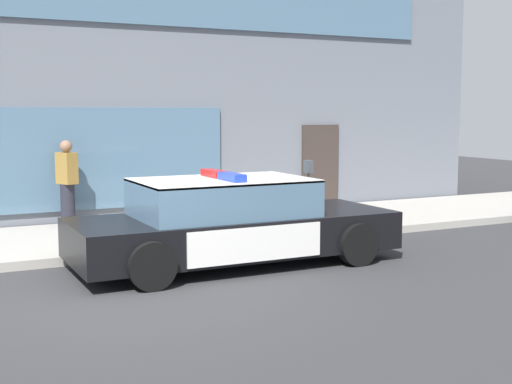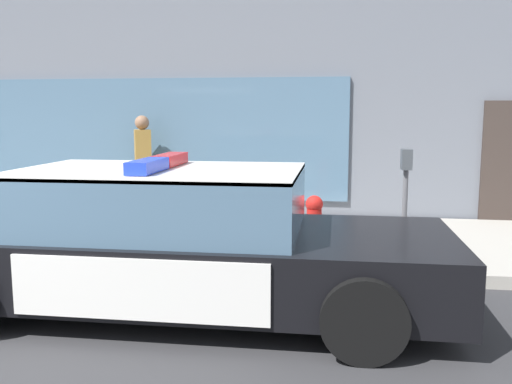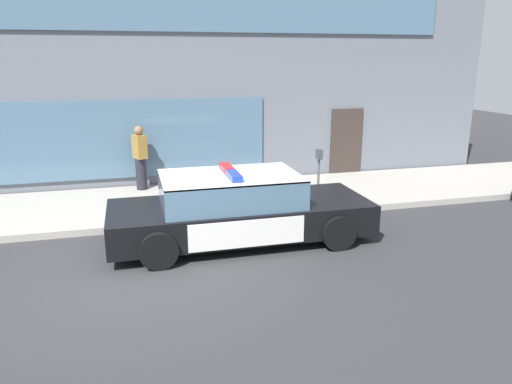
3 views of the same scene
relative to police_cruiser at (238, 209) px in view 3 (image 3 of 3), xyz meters
name	(u,v)px [view 3 (image 3 of 3)]	position (x,y,z in m)	size (l,w,h in m)	color
ground	(139,275)	(-1.99, -1.13, -0.68)	(48.00, 48.00, 0.00)	#303033
sidewalk	(134,206)	(-1.99, 2.73, -0.61)	(48.00, 3.35, 0.15)	#A39E93
storefront_building	(116,65)	(-2.25, 8.94, 2.63)	(22.11, 9.06, 6.63)	slate
police_cruiser	(238,209)	(0.00, 0.00, 0.00)	(5.14, 2.14, 1.49)	black
fire_hydrant	(272,189)	(1.27, 1.85, -0.18)	(0.34, 0.39, 0.73)	red
pedestrian_on_sidewalk	(140,158)	(-1.74, 3.99, 0.33)	(0.40, 0.47, 1.71)	#23232D
parking_meter	(319,166)	(2.33, 1.54, 0.40)	(0.12, 0.18, 1.34)	slate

